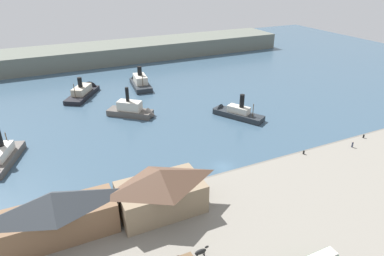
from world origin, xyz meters
The scene contains 14 objects.
ground_plane centered at (0.00, 0.00, 0.00)m, with size 320.00×320.00×0.00m, color #385166.
quay_promenade centered at (0.00, -22.00, 0.60)m, with size 110.00×36.00×1.20m, color gray.
seawall_edge centered at (0.00, -3.60, 0.50)m, with size 110.00×0.80×1.00m, color #666159.
ferry_shed_customs_shed centered at (-37.53, -8.64, 5.84)m, with size 20.01×7.41×9.13m.
ferry_shed_central_terminal centered at (-19.25, -9.54, 5.75)m, with size 15.94×9.50×8.96m.
horse_cart centered at (-19.45, -23.00, 2.12)m, with size 5.73×1.55×1.87m.
pedestrian_at_waters_edge centered at (33.52, -7.45, 1.93)m, with size 0.40×0.40×1.60m.
mooring_post_east centered at (40.51, -5.05, 1.65)m, with size 0.44×0.44×0.90m, color black.
mooring_post_west centered at (19.87, -4.83, 1.65)m, with size 0.44×0.44×0.90m, color black.
ferry_departing_north centered at (-21.60, 64.73, 1.39)m, with size 15.30×19.33×9.44m.
ferry_approaching_east centered at (-0.35, 65.58, 1.78)m, with size 7.63×17.58×10.13m.
ferry_moored_east centered at (-10.73, 38.17, 1.79)m, with size 14.92×13.45×10.57m.
ferry_approaching_west centered at (17.77, 24.61, 1.38)m, with size 12.54×17.46×9.04m.
far_headland centered at (0.00, 110.00, 4.00)m, with size 180.00×24.00×8.00m, color #60665B.
Camera 1 is at (-35.46, -57.64, 43.12)m, focal length 31.24 mm.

